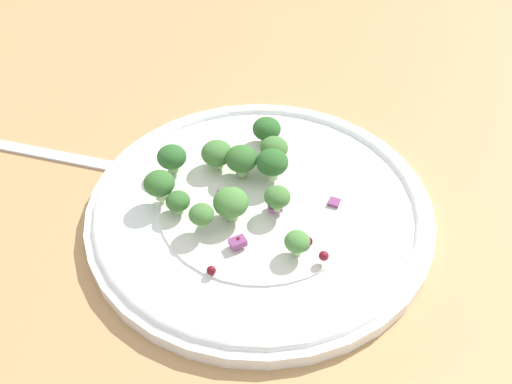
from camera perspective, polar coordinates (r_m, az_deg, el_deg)
ground_plane at (r=50.38cm, az=-0.02°, el=-3.83°), size 180.00×180.00×2.00cm
plate at (r=49.72cm, az=0.00°, el=-1.53°), size 28.69×28.69×1.70cm
dressing_pool at (r=49.40cm, az=0.00°, el=-1.17°), size 16.64×16.64×0.20cm
broccoli_floret_0 at (r=48.84cm, az=-9.23°, el=0.77°), size 2.55×2.55×2.58cm
broccoli_floret_1 at (r=49.87cm, az=1.87°, el=2.72°), size 2.72×2.72×2.76cm
broccoli_floret_2 at (r=46.09cm, az=-5.23°, el=-2.19°), size 2.00×2.00×2.02cm
broccoli_floret_3 at (r=51.81cm, az=-8.05°, el=3.28°), size 2.55×2.55×2.59cm
broccoli_floret_4 at (r=51.76cm, az=-3.76°, el=3.67°), size 2.72×2.72×2.76cm
broccoli_floret_5 at (r=48.17cm, az=-7.47°, el=-0.92°), size 1.98×1.98×2.00cm
broccoli_floret_6 at (r=46.99cm, az=-2.42°, el=-1.05°), size 2.83×2.83×2.87cm
broccoli_floret_7 at (r=54.26cm, az=1.03°, el=6.01°), size 2.58×2.58×2.61cm
broccoli_floret_8 at (r=50.61cm, az=-1.38°, el=3.14°), size 2.77×2.77×2.80cm
broccoli_floret_9 at (r=44.74cm, az=3.96°, el=-4.79°), size 1.96×1.96×1.98cm
broccoli_floret_10 at (r=47.39cm, az=2.05°, el=-0.52°), size 2.12×2.12×2.15cm
broccoli_floret_11 at (r=51.55cm, az=1.75°, el=4.18°), size 2.41×2.41×2.44cm
cranberry_0 at (r=46.12cm, az=4.98°, el=-4.72°), size 0.75×0.75×0.75cm
cranberry_1 at (r=53.40cm, az=-1.38°, el=4.16°), size 0.71×0.71×0.71cm
cranberry_2 at (r=44.34cm, az=-4.30°, el=-7.49°), size 0.71×0.71×0.71cm
cranberry_3 at (r=44.79cm, az=6.50°, el=-6.09°), size 0.76×0.76×0.76cm
cranberry_4 at (r=45.68cm, az=-1.18°, el=-4.90°), size 0.71×0.71×0.71cm
onion_bit_0 at (r=52.85cm, az=1.25°, el=2.69°), size 1.52×1.45×0.47cm
onion_bit_1 at (r=49.59cm, az=7.49°, el=-0.99°), size 0.95×0.95×0.30cm
onion_bit_2 at (r=48.53cm, az=-4.88°, el=-2.04°), size 1.07×0.91×0.36cm
onion_bit_3 at (r=45.68cm, az=-1.63°, el=-4.86°), size 1.50×1.49×0.55cm
onion_bit_4 at (r=48.41cm, az=1.81°, el=-1.42°), size 1.41×1.47×0.36cm
onion_bit_5 at (r=50.21cm, az=-2.89°, el=-0.09°), size 1.56×1.55×0.38cm
fork at (r=58.07cm, az=-17.52°, el=3.19°), size 3.31×18.68×0.50cm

